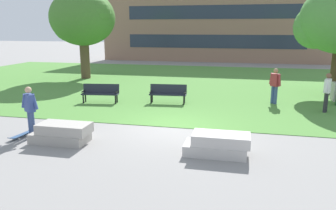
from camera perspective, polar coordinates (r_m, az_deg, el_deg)
The scene contains 12 objects.
ground_plane at distance 12.19m, azimuth 0.75°, elevation -3.98°, with size 140.00×140.00×0.00m, color gray.
grass_lawn at distance 21.82m, azimuth 6.15°, elevation 3.72°, with size 40.00×20.00×0.02m, color #4C8438.
concrete_block_center at distance 11.12m, azimuth -17.97°, elevation -4.71°, with size 1.90×0.90×0.64m.
concrete_block_left at distance 9.70m, azimuth 8.67°, elevation -6.82°, with size 1.89×0.90×0.64m.
person_skateboarder at distance 11.99m, azimuth -22.91°, elevation -0.55°, with size 0.78×0.42×1.71m.
skateboard at distance 12.20m, azimuth -24.15°, elevation -4.75°, with size 0.34×1.04×0.14m.
park_bench_near_left at distance 15.99m, azimuth 0.01°, elevation 2.20°, with size 1.84×0.69×0.90m.
park_bench_near_right at distance 16.44m, azimuth -11.66°, elevation 2.23°, with size 1.86×0.77×0.90m.
tree_far_left at distance 24.58m, azimuth -14.75°, elevation 14.30°, with size 4.78×4.55×6.21m.
person_bystander_near_lawn at distance 15.74m, azimuth 25.96°, elevation 2.31°, with size 0.37×0.60×1.71m.
person_bystander_far_lawn at distance 16.57m, azimuth 18.12°, elevation 3.49°, with size 0.54×0.67×1.71m.
building_facade_distant at distance 36.02m, azimuth 8.19°, elevation 14.98°, with size 24.83×1.03×9.51m.
Camera 1 is at (2.38, -11.39, 3.62)m, focal length 35.00 mm.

